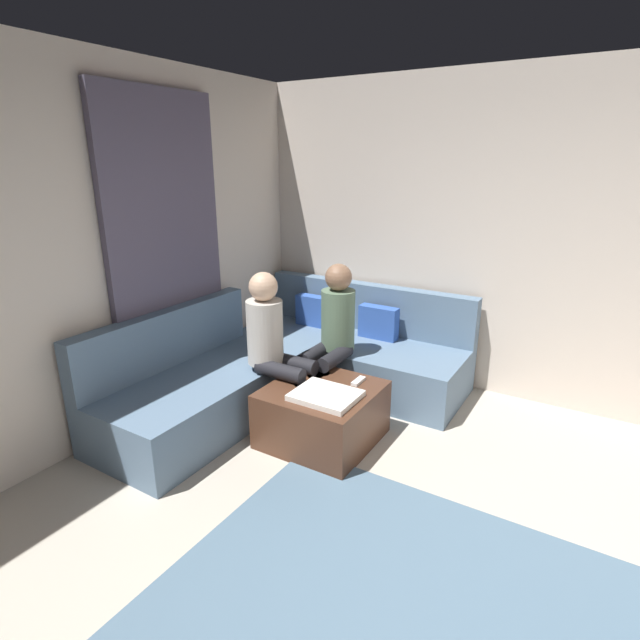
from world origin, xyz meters
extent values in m
cube|color=beige|center=(0.00, 2.94, 1.35)|extent=(6.00, 0.12, 2.70)
cube|color=#595166|center=(-2.84, 1.30, 1.25)|extent=(0.06, 1.10, 2.50)
cube|color=slate|center=(-1.78, 2.41, 0.21)|extent=(2.10, 0.85, 0.42)
cube|color=slate|center=(-1.78, 2.76, 0.65)|extent=(2.10, 0.14, 0.45)
cube|color=slate|center=(-2.41, 1.13, 0.21)|extent=(0.85, 1.70, 0.42)
cube|color=slate|center=(-2.76, 1.13, 0.65)|extent=(0.14, 1.70, 0.45)
cube|color=#3359B2|center=(-2.28, 2.58, 0.54)|extent=(0.36, 0.12, 0.36)
cube|color=#3359B2|center=(-1.58, 2.58, 0.54)|extent=(0.36, 0.12, 0.36)
cube|color=#4C2D1E|center=(-1.47, 1.40, 0.21)|extent=(0.76, 0.76, 0.42)
cube|color=white|center=(-1.37, 1.28, 0.44)|extent=(0.44, 0.36, 0.04)
cylinder|color=#334C72|center=(-1.69, 1.58, 0.47)|extent=(0.08, 0.08, 0.10)
cube|color=white|center=(-1.29, 1.62, 0.43)|extent=(0.05, 0.15, 0.02)
cylinder|color=black|center=(-1.61, 1.63, 0.21)|extent=(0.12, 0.12, 0.42)
cylinder|color=black|center=(-1.79, 1.63, 0.21)|extent=(0.12, 0.12, 0.42)
cylinder|color=black|center=(-1.61, 1.83, 0.48)|extent=(0.12, 0.40, 0.12)
cylinder|color=black|center=(-1.79, 1.83, 0.48)|extent=(0.12, 0.40, 0.12)
cylinder|color=#597259|center=(-1.70, 2.03, 0.73)|extent=(0.28, 0.28, 0.50)
sphere|color=#8C664C|center=(-1.70, 2.03, 1.09)|extent=(0.22, 0.22, 0.22)
cylinder|color=black|center=(-1.63, 1.56, 0.21)|extent=(0.12, 0.12, 0.42)
cylinder|color=black|center=(-1.63, 1.38, 0.21)|extent=(0.12, 0.12, 0.42)
cylinder|color=black|center=(-1.83, 1.56, 0.48)|extent=(0.40, 0.12, 0.12)
cylinder|color=black|center=(-1.83, 1.38, 0.48)|extent=(0.40, 0.12, 0.12)
cylinder|color=beige|center=(-2.03, 1.47, 0.73)|extent=(0.28, 0.28, 0.50)
sphere|color=#D8AD8C|center=(-2.03, 1.47, 1.09)|extent=(0.22, 0.22, 0.22)
camera|label=1|loc=(0.20, -1.38, 2.00)|focal=27.77mm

